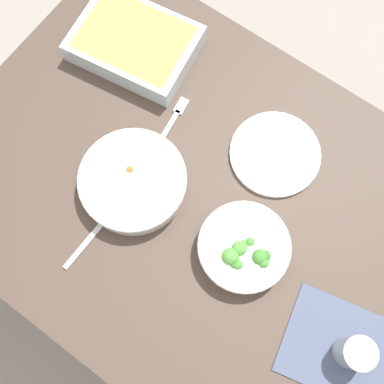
{
  "coord_description": "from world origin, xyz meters",
  "views": [
    {
      "loc": [
        0.19,
        -0.26,
        1.83
      ],
      "look_at": [
        0.0,
        0.0,
        0.74
      ],
      "focal_mm": 44.8,
      "sensor_mm": 36.0,
      "label": 1
    }
  ],
  "objects_px": {
    "drink_cup": "(354,352)",
    "broccoli_bowl": "(244,248)",
    "spoon_by_stew": "(97,229)",
    "side_plate": "(275,154)",
    "fork_on_table": "(171,123)",
    "baking_dish": "(135,43)",
    "stew_bowl": "(133,181)"
  },
  "relations": [
    {
      "from": "broccoli_bowl",
      "to": "fork_on_table",
      "type": "bearing_deg",
      "value": 153.42
    },
    {
      "from": "drink_cup",
      "to": "fork_on_table",
      "type": "distance_m",
      "value": 0.67
    },
    {
      "from": "drink_cup",
      "to": "spoon_by_stew",
      "type": "xyz_separation_m",
      "value": [
        -0.61,
        -0.11,
        -0.03
      ]
    },
    {
      "from": "broccoli_bowl",
      "to": "baking_dish",
      "type": "bearing_deg",
      "value": 152.11
    },
    {
      "from": "broccoli_bowl",
      "to": "side_plate",
      "type": "height_order",
      "value": "broccoli_bowl"
    },
    {
      "from": "drink_cup",
      "to": "fork_on_table",
      "type": "bearing_deg",
      "value": 161.56
    },
    {
      "from": "broccoli_bowl",
      "to": "drink_cup",
      "type": "xyz_separation_m",
      "value": [
        0.31,
        -0.05,
        0.01
      ]
    },
    {
      "from": "drink_cup",
      "to": "spoon_by_stew",
      "type": "distance_m",
      "value": 0.62
    },
    {
      "from": "broccoli_bowl",
      "to": "drink_cup",
      "type": "relative_size",
      "value": 2.46
    },
    {
      "from": "side_plate",
      "to": "fork_on_table",
      "type": "xyz_separation_m",
      "value": [
        -0.25,
        -0.08,
        -0.0
      ]
    },
    {
      "from": "stew_bowl",
      "to": "fork_on_table",
      "type": "height_order",
      "value": "stew_bowl"
    },
    {
      "from": "broccoli_bowl",
      "to": "fork_on_table",
      "type": "xyz_separation_m",
      "value": [
        -0.32,
        0.16,
        -0.03
      ]
    },
    {
      "from": "spoon_by_stew",
      "to": "fork_on_table",
      "type": "xyz_separation_m",
      "value": [
        -0.02,
        0.32,
        -0.0
      ]
    },
    {
      "from": "drink_cup",
      "to": "broccoli_bowl",
      "type": "bearing_deg",
      "value": 170.89
    },
    {
      "from": "stew_bowl",
      "to": "baking_dish",
      "type": "relative_size",
      "value": 0.77
    },
    {
      "from": "stew_bowl",
      "to": "baking_dish",
      "type": "height_order",
      "value": "same"
    },
    {
      "from": "spoon_by_stew",
      "to": "fork_on_table",
      "type": "distance_m",
      "value": 0.32
    },
    {
      "from": "side_plate",
      "to": "broccoli_bowl",
      "type": "bearing_deg",
      "value": -74.34
    },
    {
      "from": "baking_dish",
      "to": "fork_on_table",
      "type": "relative_size",
      "value": 1.85
    },
    {
      "from": "stew_bowl",
      "to": "fork_on_table",
      "type": "relative_size",
      "value": 1.42
    },
    {
      "from": "baking_dish",
      "to": "drink_cup",
      "type": "distance_m",
      "value": 0.89
    },
    {
      "from": "drink_cup",
      "to": "spoon_by_stew",
      "type": "height_order",
      "value": "drink_cup"
    },
    {
      "from": "baking_dish",
      "to": "side_plate",
      "type": "relative_size",
      "value": 1.5
    },
    {
      "from": "spoon_by_stew",
      "to": "stew_bowl",
      "type": "bearing_deg",
      "value": 88.3
    },
    {
      "from": "fork_on_table",
      "to": "side_plate",
      "type": "bearing_deg",
      "value": 17.41
    },
    {
      "from": "stew_bowl",
      "to": "broccoli_bowl",
      "type": "distance_m",
      "value": 0.3
    },
    {
      "from": "side_plate",
      "to": "baking_dish",
      "type": "bearing_deg",
      "value": 175.64
    },
    {
      "from": "drink_cup",
      "to": "stew_bowl",
      "type": "bearing_deg",
      "value": 177.24
    },
    {
      "from": "spoon_by_stew",
      "to": "broccoli_bowl",
      "type": "bearing_deg",
      "value": 27.47
    },
    {
      "from": "broccoli_bowl",
      "to": "side_plate",
      "type": "distance_m",
      "value": 0.25
    },
    {
      "from": "stew_bowl",
      "to": "baking_dish",
      "type": "distance_m",
      "value": 0.37
    },
    {
      "from": "stew_bowl",
      "to": "side_plate",
      "type": "relative_size",
      "value": 1.15
    }
  ]
}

